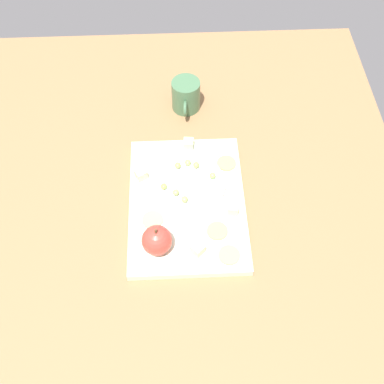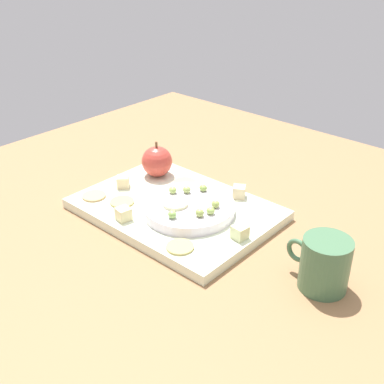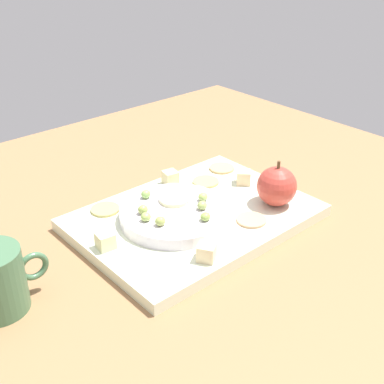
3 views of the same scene
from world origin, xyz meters
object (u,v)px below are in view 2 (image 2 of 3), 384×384
serving_dish (188,208)px  grape_0 (200,213)px  cracker_3 (185,182)px  cup (324,264)px  grape_3 (173,190)px  cracker_0 (180,247)px  grape_5 (172,214)px  cracker_1 (94,196)px  apple_slice_0 (175,203)px  cheese_cube_0 (123,182)px  grape_4 (211,211)px  grape_1 (215,204)px  apple_whole (157,161)px  cheese_cube_3 (124,214)px  grape_6 (188,189)px  cracker_2 (122,202)px  grape_2 (203,188)px  cheese_cube_2 (239,192)px  platter (176,209)px  cheese_cube_1 (240,232)px

serving_dish → grape_0: 5.29cm
cracker_3 → cup: 37.30cm
cracker_3 → grape_3: size_ratio=2.87×
cracker_0 → grape_5: size_ratio=2.87×
cracker_1 → apple_slice_0: 17.49cm
cheese_cube_0 → grape_4: bearing=3.1°
cracker_1 → grape_4: size_ratio=2.87×
serving_dish → apple_slice_0: apple_slice_0 is taller
cracker_0 → cracker_1: same height
cracker_0 → grape_1: bearing=100.0°
grape_0 → grape_3: 9.90cm
apple_whole → cheese_cube_0: apple_whole is taller
apple_whole → grape_3: apple_whole is taller
cup → cracker_1: bearing=-170.8°
apple_whole → cup: size_ratio=0.61×
cheese_cube_3 → grape_3: bearing=79.0°
grape_3 → cracker_3: bearing=116.0°
cracker_3 → grape_1: 14.49cm
grape_4 → grape_6: 9.09cm
cracker_2 → cup: size_ratio=0.43×
cracker_3 → cup: bearing=-13.5°
grape_2 → apple_slice_0: bearing=-92.3°
cheese_cube_2 → grape_4: (1.93, -11.02, 1.35)cm
serving_dish → cracker_1: bearing=-155.8°
grape_5 → grape_1: bearing=67.3°
serving_dish → cracker_1: (-17.77, -7.97, -0.74)cm
serving_dish → grape_4: size_ratio=10.65×
apple_whole → cracker_0: (21.97, -16.50, -3.03)cm
cracker_1 → grape_2: grape_2 is taller
cracker_0 → cracker_1: (-24.46, 1.50, 0.00)cm
serving_dish → grape_5: bearing=-76.8°
cheese_cube_2 → cheese_cube_3: bearing=-116.9°
cracker_1 → grape_5: (19.10, 2.29, 2.38)cm
platter → apple_slice_0: bearing=-47.8°
cracker_0 → cheese_cube_2: bearing=98.9°
grape_1 → grape_2: (-5.78, 3.32, -0.05)cm
cracker_0 → grape_1: 12.07cm
cracker_0 → cheese_cube_1: bearing=57.8°
cheese_cube_1 → grape_3: (-17.14, 1.52, 1.37)cm
cracker_0 → grape_4: size_ratio=2.87×
apple_slice_0 → grape_3: bearing=139.6°
platter → cracker_3: bearing=121.7°
grape_4 → grape_5: 6.86cm
grape_0 → grape_1: (0.07, 4.29, -0.03)cm
apple_whole → grape_2: bearing=-6.2°
cracker_1 → cheese_cube_0: bearing=80.1°
grape_0 → cup: size_ratio=0.15×
platter → serving_dish: size_ratio=2.13×
grape_6 → cup: bearing=-7.1°
cracker_0 → cup: (21.14, 8.89, 2.13)cm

